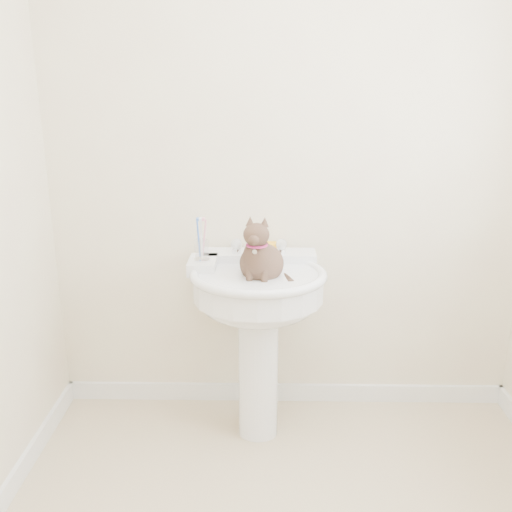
{
  "coord_description": "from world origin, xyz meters",
  "views": [
    {
      "loc": [
        -0.1,
        -1.48,
        1.56
      ],
      "look_at": [
        -0.14,
        0.79,
        0.86
      ],
      "focal_mm": 40.0,
      "sensor_mm": 36.0,
      "label": 1
    }
  ],
  "objects": [
    {
      "name": "faucet",
      "position": [
        -0.13,
        0.95,
        0.86
      ],
      "size": [
        0.28,
        0.12,
        0.14
      ],
      "color": "silver",
      "rests_on": "pedestal_sink"
    },
    {
      "name": "toothbrush_cup",
      "position": [
        -0.37,
        0.86,
        0.87
      ],
      "size": [
        0.07,
        0.07,
        0.19
      ],
      "rotation": [
        0.0,
        0.0,
        -0.23
      ],
      "color": "silver",
      "rests_on": "pedestal_sink"
    },
    {
      "name": "baseboard_back",
      "position": [
        0.0,
        1.09,
        0.04
      ],
      "size": [
        2.2,
        0.02,
        0.09
      ],
      "primitive_type": "cube",
      "color": "white",
      "rests_on": "floor"
    },
    {
      "name": "cat",
      "position": [
        -0.12,
        0.77,
        0.86
      ],
      "size": [
        0.2,
        0.26,
        0.38
      ],
      "rotation": [
        0.0,
        0.0,
        -0.2
      ],
      "color": "brown",
      "rests_on": "pedestal_sink"
    },
    {
      "name": "soap_bar",
      "position": [
        -0.09,
        1.04,
        0.83
      ],
      "size": [
        0.09,
        0.06,
        0.03
      ],
      "primitive_type": "cube",
      "rotation": [
        0.0,
        0.0,
        0.04
      ],
      "color": "#F6AA19",
      "rests_on": "pedestal_sink"
    },
    {
      "name": "pedestal_sink",
      "position": [
        -0.13,
        0.81,
        0.64
      ],
      "size": [
        0.6,
        0.58,
        0.82
      ],
      "color": "white",
      "rests_on": "floor"
    },
    {
      "name": "wall_front",
      "position": [
        0.0,
        -1.1,
        1.25
      ],
      "size": [
        2.2,
        0.0,
        2.5
      ],
      "primitive_type": null,
      "color": "#EFE7C0",
      "rests_on": "ground"
    },
    {
      "name": "wall_back",
      "position": [
        0.0,
        1.1,
        1.25
      ],
      "size": [
        2.2,
        0.0,
        2.5
      ],
      "primitive_type": null,
      "color": "#EFE7C0",
      "rests_on": "ground"
    }
  ]
}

